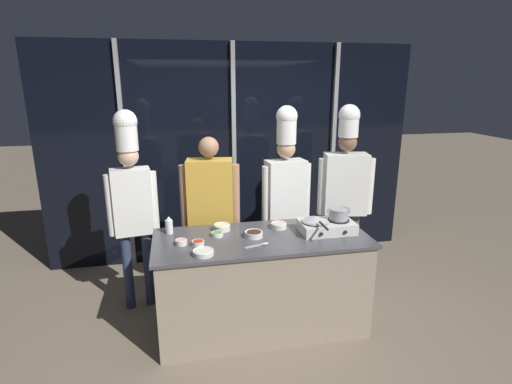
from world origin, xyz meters
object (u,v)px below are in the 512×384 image
(prep_bowl_chili_flakes, at_px, (198,243))
(squeeze_bottle_clear, at_px, (169,225))
(prep_bowl_bean_sprouts, at_px, (203,252))
(prep_bowl_chicken, at_px, (279,225))
(prep_bowl_scallions, at_px, (217,234))
(prep_bowl_noodles, at_px, (222,227))
(chef_sous, at_px, (285,187))
(person_guest, at_px, (210,204))
(frying_pan, at_px, (315,219))
(chef_line, at_px, (345,184))
(serving_spoon_slotted, at_px, (261,244))
(portable_stove, at_px, (326,226))
(prep_bowl_shrimp, at_px, (181,242))
(prep_bowl_soy_glaze, at_px, (254,234))
(stock_pot, at_px, (339,214))
(chef_head, at_px, (132,194))

(prep_bowl_chili_flakes, bearing_deg, squeeze_bottle_clear, 126.12)
(prep_bowl_bean_sprouts, bearing_deg, prep_bowl_chicken, 31.44)
(prep_bowl_scallions, bearing_deg, prep_bowl_noodles, 66.64)
(prep_bowl_chili_flakes, xyz_separation_m, prep_bowl_bean_sprouts, (0.03, -0.20, 0.00))
(prep_bowl_chili_flakes, bearing_deg, prep_bowl_bean_sprouts, -81.74)
(prep_bowl_scallions, height_order, chef_sous, chef_sous)
(prep_bowl_chili_flakes, height_order, prep_bowl_bean_sprouts, prep_bowl_bean_sprouts)
(prep_bowl_noodles, bearing_deg, person_guest, 100.48)
(prep_bowl_chicken, bearing_deg, person_guest, 144.72)
(frying_pan, relative_size, chef_line, 0.22)
(serving_spoon_slotted, height_order, person_guest, person_guest)
(portable_stove, height_order, prep_bowl_chili_flakes, portable_stove)
(prep_bowl_shrimp, height_order, chef_line, chef_line)
(portable_stove, xyz_separation_m, prep_bowl_noodles, (-0.94, 0.23, -0.02))
(prep_bowl_soy_glaze, distance_m, chef_line, 1.35)
(prep_bowl_chicken, height_order, prep_bowl_shrimp, prep_bowl_chicken)
(person_guest, height_order, chef_line, chef_line)
(prep_bowl_soy_glaze, distance_m, chef_sous, 0.84)
(stock_pot, bearing_deg, prep_bowl_noodles, 167.79)
(frying_pan, xyz_separation_m, chef_sous, (-0.10, 0.67, 0.13))
(prep_bowl_noodles, relative_size, person_guest, 0.09)
(prep_bowl_scallions, height_order, chef_line, chef_line)
(prep_bowl_bean_sprouts, bearing_deg, chef_head, 125.13)
(prep_bowl_soy_glaze, relative_size, prep_bowl_noodles, 1.05)
(prep_bowl_chili_flakes, distance_m, prep_bowl_bean_sprouts, 0.21)
(squeeze_bottle_clear, bearing_deg, frying_pan, -10.94)
(squeeze_bottle_clear, bearing_deg, prep_bowl_chicken, -4.13)
(prep_bowl_shrimp, distance_m, chef_sous, 1.34)
(frying_pan, xyz_separation_m, prep_bowl_bean_sprouts, (-1.04, -0.28, -0.11))
(prep_bowl_noodles, bearing_deg, prep_bowl_shrimp, -145.32)
(portable_stove, distance_m, prep_bowl_shrimp, 1.33)
(prep_bowl_soy_glaze, xyz_separation_m, chef_sous, (0.47, 0.66, 0.24))
(frying_pan, distance_m, squeeze_bottle_clear, 1.34)
(stock_pot, height_order, chef_sous, chef_sous)
(prep_bowl_bean_sprouts, bearing_deg, person_guest, 80.73)
(portable_stove, xyz_separation_m, squeeze_bottle_clear, (-1.43, 0.25, 0.02))
(prep_bowl_bean_sprouts, xyz_separation_m, chef_line, (1.63, 0.96, 0.23))
(prep_bowl_noodles, bearing_deg, chef_line, 17.51)
(squeeze_bottle_clear, height_order, chef_head, chef_head)
(chef_sous, bearing_deg, prep_bowl_chicken, 60.98)
(frying_pan, bearing_deg, prep_bowl_scallions, 173.96)
(chef_sous, height_order, chef_line, chef_line)
(prep_bowl_soy_glaze, bearing_deg, portable_stove, -0.72)
(prep_bowl_bean_sprouts, distance_m, chef_sous, 1.36)
(chef_head, xyz_separation_m, chef_line, (2.23, 0.09, -0.04))
(portable_stove, bearing_deg, chef_sous, 107.60)
(prep_bowl_chicken, height_order, prep_bowl_chili_flakes, prep_bowl_chicken)
(prep_bowl_noodles, relative_size, chef_sous, 0.08)
(prep_bowl_bean_sprouts, bearing_deg, prep_bowl_soy_glaze, 31.54)
(squeeze_bottle_clear, bearing_deg, chef_head, 135.50)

